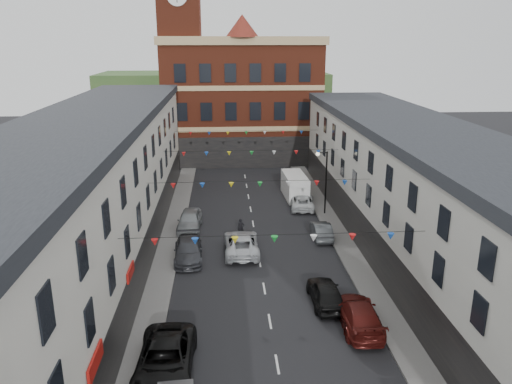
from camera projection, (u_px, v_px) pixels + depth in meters
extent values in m
plane|color=black|center=(264.00, 288.00, 32.69)|extent=(160.00, 160.00, 0.00)
cube|color=#605E5B|center=(162.00, 277.00, 34.14)|extent=(1.80, 64.00, 0.15)
cube|color=#605E5B|center=(360.00, 271.00, 35.01)|extent=(1.80, 64.00, 0.15)
cube|color=silver|center=(77.00, 216.00, 31.43)|extent=(8.00, 56.00, 10.00)
cube|color=black|center=(68.00, 132.00, 29.86)|extent=(8.40, 56.00, 0.70)
cube|color=black|center=(145.00, 263.00, 32.68)|extent=(0.12, 56.00, 3.20)
cube|color=beige|center=(440.00, 215.00, 33.07)|extent=(8.00, 56.00, 9.00)
cube|color=black|center=(449.00, 143.00, 31.65)|extent=(8.40, 56.00, 0.70)
cube|color=black|center=(377.00, 257.00, 33.66)|extent=(0.12, 56.00, 3.20)
cube|color=maroon|center=(241.00, 103.00, 66.74)|extent=(20.00, 12.00, 15.00)
cube|color=tan|center=(241.00, 41.00, 64.40)|extent=(20.60, 12.60, 1.00)
cone|color=maroon|center=(242.00, 26.00, 59.13)|extent=(4.00, 4.00, 2.60)
cube|color=maroon|center=(182.00, 70.00, 62.09)|extent=(5.00, 5.00, 24.00)
cube|color=#2E5226|center=(214.00, 101.00, 90.12)|extent=(40.00, 14.00, 10.00)
cylinder|color=black|center=(326.00, 184.00, 45.59)|extent=(0.14, 0.14, 6.00)
cylinder|color=black|center=(323.00, 153.00, 44.72)|extent=(0.90, 0.10, 0.10)
sphere|color=beige|center=(318.00, 154.00, 44.72)|extent=(0.36, 0.36, 0.36)
imported|color=black|center=(165.00, 360.00, 24.08)|extent=(2.84, 5.95, 1.64)
imported|color=#38393F|center=(188.00, 250.00, 36.82)|extent=(2.29, 5.12, 1.46)
imported|color=gray|center=(190.00, 220.00, 42.68)|extent=(2.16, 4.88, 1.63)
imported|color=#511310|center=(359.00, 315.00, 28.13)|extent=(2.35, 5.37, 1.54)
imported|color=black|center=(326.00, 293.00, 30.53)|extent=(1.88, 4.51, 1.53)
imported|color=#464A4D|center=(321.00, 230.00, 40.87)|extent=(1.48, 4.03, 1.32)
imported|color=silver|center=(302.00, 202.00, 48.05)|extent=(2.69, 4.92, 1.31)
imported|color=silver|center=(241.00, 243.00, 37.99)|extent=(2.59, 5.55, 1.54)
cube|color=white|center=(295.00, 186.00, 51.29)|extent=(2.30, 5.47, 2.38)
imported|color=black|center=(241.00, 228.00, 40.91)|extent=(0.64, 0.47, 1.60)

